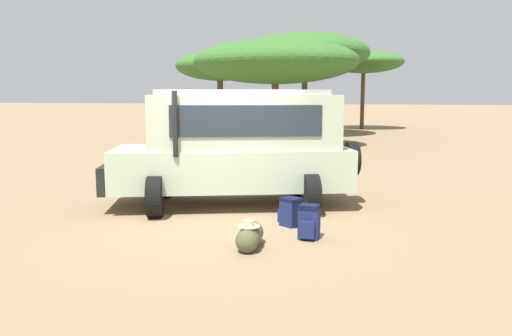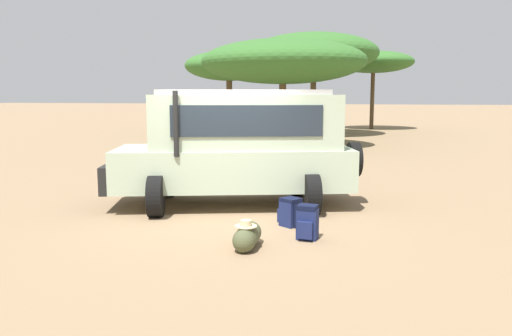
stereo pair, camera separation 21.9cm
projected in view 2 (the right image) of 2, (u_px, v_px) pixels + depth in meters
ground_plane at (229, 216)px, 9.72m from camera, size 320.00×320.00×0.00m
safari_vehicle at (239, 145)px, 10.53m from camera, size 5.41×3.77×2.44m
backpack_beside_front_wheel at (290, 212)px, 8.93m from camera, size 0.47×0.42×0.51m
backpack_cluster_center at (307, 223)px, 8.08m from camera, size 0.33×0.37×0.57m
duffel_bag_low_black_case at (247, 236)px, 7.64m from camera, size 0.42×0.86×0.46m
acacia_tree_far_left at (229, 66)px, 34.53m from camera, size 6.07×6.34×5.45m
acacia_tree_left_mid at (314, 54)px, 30.09m from camera, size 7.77×8.11×6.11m
acacia_tree_centre_back at (283, 62)px, 23.04m from camera, size 7.72×6.62×4.95m
acacia_tree_right_mid at (373, 62)px, 35.56m from camera, size 5.68×5.70×5.55m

